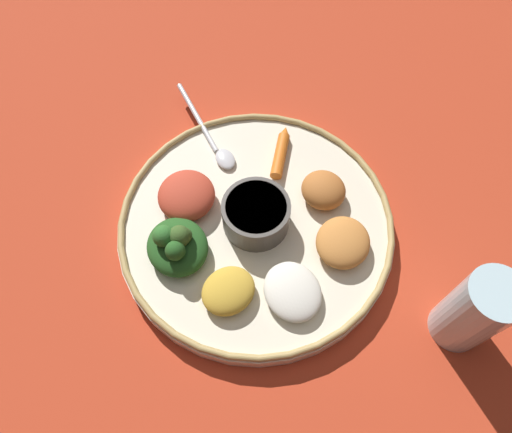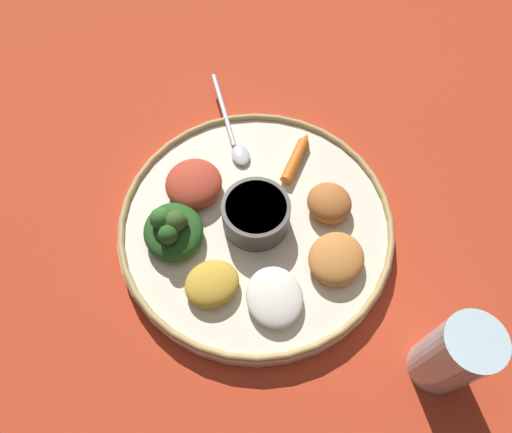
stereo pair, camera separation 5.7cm
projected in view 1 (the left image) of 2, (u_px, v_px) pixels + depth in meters
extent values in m
plane|color=#B7381E|center=(256.00, 230.00, 0.60)|extent=(2.40, 2.40, 0.00)
cylinder|color=beige|center=(256.00, 226.00, 0.59)|extent=(0.34, 0.34, 0.02)
torus|color=tan|center=(256.00, 221.00, 0.58)|extent=(0.34, 0.34, 0.01)
cylinder|color=#4C4742|center=(256.00, 214.00, 0.57)|extent=(0.08, 0.08, 0.04)
cylinder|color=#99471E|center=(256.00, 207.00, 0.55)|extent=(0.07, 0.07, 0.01)
ellipsoid|color=silver|center=(222.00, 160.00, 0.62)|extent=(0.03, 0.04, 0.01)
cylinder|color=silver|center=(197.00, 117.00, 0.66)|extent=(0.01, 0.13, 0.01)
ellipsoid|color=#23511E|center=(179.00, 250.00, 0.55)|extent=(0.08, 0.08, 0.03)
sphere|color=#385623|center=(183.00, 232.00, 0.54)|extent=(0.02, 0.02, 0.02)
sphere|color=#23511E|center=(175.00, 251.00, 0.52)|extent=(0.02, 0.02, 0.02)
sphere|color=#385623|center=(179.00, 234.00, 0.53)|extent=(0.03, 0.03, 0.03)
sphere|color=#2D6628|center=(164.00, 236.00, 0.53)|extent=(0.03, 0.03, 0.03)
cylinder|color=orange|center=(280.00, 156.00, 0.62)|extent=(0.05, 0.06, 0.02)
cone|color=orange|center=(285.00, 131.00, 0.64)|extent=(0.02, 0.02, 0.01)
ellipsoid|color=#B73D28|center=(186.00, 195.00, 0.58)|extent=(0.09, 0.10, 0.03)
ellipsoid|color=#B2662D|center=(322.00, 187.00, 0.59)|extent=(0.07, 0.07, 0.03)
ellipsoid|color=gold|center=(228.00, 291.00, 0.53)|extent=(0.08, 0.07, 0.02)
ellipsoid|color=silver|center=(297.00, 290.00, 0.53)|extent=(0.06, 0.07, 0.02)
ellipsoid|color=#C67A38|center=(343.00, 242.00, 0.56)|extent=(0.09, 0.09, 0.03)
cylinder|color=silver|center=(474.00, 311.00, 0.49)|extent=(0.06, 0.06, 0.12)
cylinder|color=tan|center=(460.00, 322.00, 0.53)|extent=(0.05, 0.05, 0.04)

